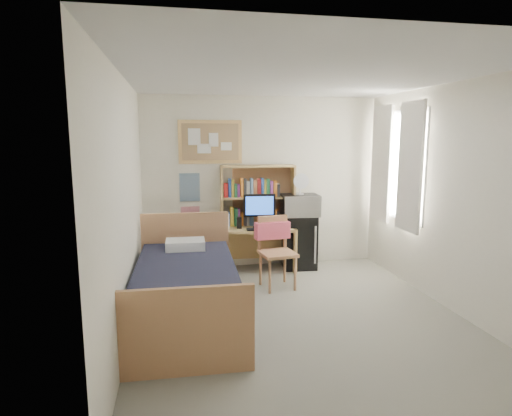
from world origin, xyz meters
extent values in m
cube|color=gray|center=(0.00, 0.00, -0.01)|extent=(3.60, 4.20, 0.02)
cube|color=silver|center=(0.00, 0.00, 2.60)|extent=(3.60, 4.20, 0.02)
cube|color=white|center=(0.00, 2.10, 1.30)|extent=(3.60, 0.04, 2.60)
cube|color=white|center=(0.00, -2.10, 1.30)|extent=(3.60, 0.04, 2.60)
cube|color=white|center=(-1.80, 0.00, 1.30)|extent=(0.04, 4.20, 2.60)
cube|color=white|center=(1.80, 0.00, 1.30)|extent=(0.04, 4.20, 2.60)
cube|color=white|center=(1.75, 1.20, 1.60)|extent=(0.10, 1.40, 1.70)
cube|color=white|center=(1.72, 0.80, 1.60)|extent=(0.04, 0.55, 1.70)
cube|color=white|center=(1.72, 1.60, 1.60)|extent=(0.04, 0.55, 1.70)
cube|color=#A68357|center=(-0.78, 2.08, 1.92)|extent=(0.94, 0.03, 0.64)
cube|color=#22588B|center=(-1.10, 2.09, 1.25)|extent=(0.30, 0.01, 0.42)
cube|color=#CD2442|center=(-1.10, 2.09, 0.78)|extent=(0.28, 0.01, 0.36)
cube|color=#DDB36C|center=(-0.10, 1.80, 0.33)|extent=(1.10, 0.60, 0.66)
cube|color=tan|center=(0.00, 1.00, 0.48)|extent=(0.54, 0.54, 0.96)
cube|color=black|center=(0.53, 1.84, 0.41)|extent=(0.51, 0.51, 0.82)
cube|color=black|center=(-1.23, 0.18, 0.31)|extent=(1.17, 2.25, 0.61)
cube|color=#DDB36C|center=(-0.09, 1.95, 1.12)|extent=(1.13, 0.36, 0.91)
cube|color=black|center=(-0.10, 1.74, 0.91)|extent=(0.47, 0.07, 0.50)
cube|color=black|center=(-0.11, 1.60, 0.67)|extent=(0.41, 0.15, 0.02)
cube|color=black|center=(-0.40, 1.76, 0.75)|extent=(0.07, 0.07, 0.17)
cube|color=black|center=(0.19, 1.72, 0.74)|extent=(0.07, 0.07, 0.16)
cylinder|color=white|center=(-0.59, 1.73, 0.78)|extent=(0.07, 0.07, 0.23)
cube|color=#FF617A|center=(-0.03, 1.19, 0.74)|extent=(0.49, 0.21, 0.23)
cube|color=silver|center=(0.53, 1.82, 0.98)|extent=(0.57, 0.45, 0.32)
cylinder|color=white|center=(0.53, 1.82, 1.28)|extent=(0.24, 0.24, 0.29)
cube|color=white|center=(-1.21, 0.93, 0.67)|extent=(0.49, 0.35, 0.11)
camera|label=1|loc=(-1.30, -4.33, 1.98)|focal=30.00mm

